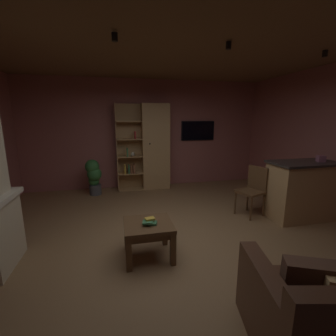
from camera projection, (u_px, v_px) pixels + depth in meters
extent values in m
cube|color=olive|center=(174.00, 243.00, 3.45)|extent=(6.15, 6.16, 0.02)
cube|color=#9E5B56|center=(146.00, 134.00, 6.13)|extent=(6.27, 0.06, 2.77)
cube|color=brown|center=(175.00, 37.00, 2.86)|extent=(6.15, 6.16, 0.02)
cube|color=white|center=(138.00, 141.00, 6.08)|extent=(0.55, 0.01, 0.81)
cube|color=tan|center=(155.00, 147.00, 5.97)|extent=(0.69, 0.38, 2.16)
cube|color=tan|center=(129.00, 147.00, 6.00)|extent=(0.64, 0.02, 2.16)
cube|color=tan|center=(117.00, 148.00, 5.76)|extent=(0.02, 0.38, 2.16)
sphere|color=black|center=(150.00, 144.00, 5.71)|extent=(0.04, 0.04, 0.04)
cube|color=tan|center=(131.00, 189.00, 6.05)|extent=(0.64, 0.38, 0.02)
cube|color=tan|center=(130.00, 173.00, 5.96)|extent=(0.64, 0.38, 0.02)
cube|color=tan|center=(130.00, 156.00, 5.87)|extent=(0.64, 0.38, 0.02)
cube|color=tan|center=(129.00, 139.00, 5.78)|extent=(0.64, 0.38, 0.02)
cube|color=tan|center=(128.00, 121.00, 5.69)|extent=(0.64, 0.38, 0.02)
cube|color=brown|center=(131.00, 169.00, 5.89)|extent=(0.04, 0.23, 0.20)
cube|color=#387247|center=(127.00, 152.00, 5.78)|extent=(0.03, 0.23, 0.20)
cube|color=brown|center=(134.00, 168.00, 5.90)|extent=(0.05, 0.23, 0.23)
cube|color=gold|center=(125.00, 169.00, 5.86)|extent=(0.04, 0.23, 0.20)
cube|color=#B22D2D|center=(135.00, 135.00, 5.74)|extent=(0.03, 0.23, 0.18)
cube|color=#387247|center=(129.00, 169.00, 5.88)|extent=(0.03, 0.23, 0.21)
sphere|color=beige|center=(133.00, 154.00, 5.88)|extent=(0.10, 0.10, 0.10)
cube|color=tan|center=(309.00, 191.00, 4.24)|extent=(1.44, 0.59, 1.01)
cube|color=#2D2826|center=(312.00, 163.00, 4.13)|extent=(1.50, 0.65, 0.04)
cube|color=#995972|center=(321.00, 159.00, 4.09)|extent=(0.15, 0.15, 0.11)
cube|color=#4C2D1E|center=(265.00, 312.00, 1.80)|extent=(0.35, 0.95, 0.67)
cube|color=brown|center=(315.00, 286.00, 1.77)|extent=(0.50, 0.35, 0.41)
cube|color=brown|center=(148.00, 225.00, 3.02)|extent=(0.62, 0.58, 0.05)
cube|color=brown|center=(148.00, 229.00, 3.03)|extent=(0.56, 0.52, 0.08)
cube|color=brown|center=(129.00, 255.00, 2.77)|extent=(0.07, 0.07, 0.43)
cube|color=brown|center=(173.00, 249.00, 2.89)|extent=(0.07, 0.07, 0.43)
cube|color=brown|center=(127.00, 235.00, 3.25)|extent=(0.07, 0.07, 0.43)
cube|color=brown|center=(165.00, 231.00, 3.36)|extent=(0.07, 0.07, 0.43)
cube|color=#387247|center=(153.00, 223.00, 2.98)|extent=(0.13, 0.13, 0.03)
cube|color=#387247|center=(148.00, 222.00, 2.94)|extent=(0.14, 0.13, 0.03)
cube|color=gold|center=(150.00, 219.00, 2.99)|extent=(0.14, 0.11, 0.02)
cube|color=brown|center=(250.00, 192.00, 4.34)|extent=(0.54, 0.54, 0.04)
cube|color=brown|center=(258.00, 178.00, 4.39)|extent=(0.18, 0.39, 0.44)
cylinder|color=brown|center=(235.00, 202.00, 4.44)|extent=(0.04, 0.04, 0.46)
cylinder|color=brown|center=(251.00, 208.00, 4.14)|extent=(0.04, 0.04, 0.46)
cylinder|color=brown|center=(248.00, 199.00, 4.63)|extent=(0.04, 0.04, 0.46)
cylinder|color=brown|center=(263.00, 204.00, 4.34)|extent=(0.04, 0.04, 0.46)
cylinder|color=#4C4C51|center=(95.00, 190.00, 5.60)|extent=(0.28, 0.28, 0.24)
sphere|color=#2D6B33|center=(94.00, 181.00, 5.58)|extent=(0.25, 0.25, 0.25)
sphere|color=#2D6B33|center=(94.00, 174.00, 5.50)|extent=(0.34, 0.34, 0.34)
sphere|color=#2D6B33|center=(92.00, 167.00, 5.47)|extent=(0.33, 0.33, 0.33)
cube|color=black|center=(198.00, 131.00, 6.35)|extent=(0.92, 0.05, 0.52)
cube|color=black|center=(198.00, 131.00, 6.33)|extent=(0.88, 0.01, 0.48)
cylinder|color=black|center=(115.00, 37.00, 2.62)|extent=(0.07, 0.07, 0.09)
cylinder|color=black|center=(229.00, 45.00, 2.92)|extent=(0.07, 0.07, 0.09)
cylinder|color=black|center=(325.00, 54.00, 3.29)|extent=(0.07, 0.07, 0.09)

